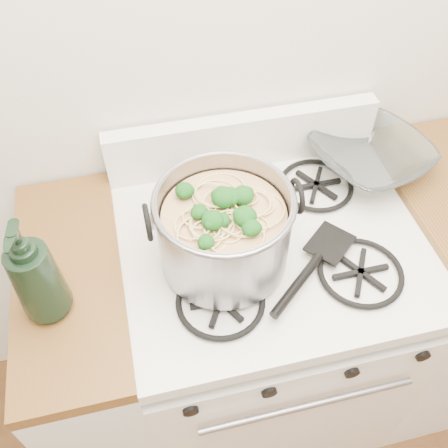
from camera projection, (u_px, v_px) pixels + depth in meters
gas_range at (262, 331)px, 1.60m from camera, size 0.76×0.66×0.92m
counter_left at (103, 361)px, 1.51m from camera, size 0.25×0.65×0.92m
stock_pot at (224, 231)px, 1.12m from camera, size 0.34×0.31×0.21m
spatula at (330, 241)px, 1.21m from camera, size 0.42×0.42×0.02m
glass_bowl at (368, 161)px, 1.39m from camera, size 0.16×0.16×0.03m
bottle at (33, 272)px, 1.00m from camera, size 0.12×0.12×0.27m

